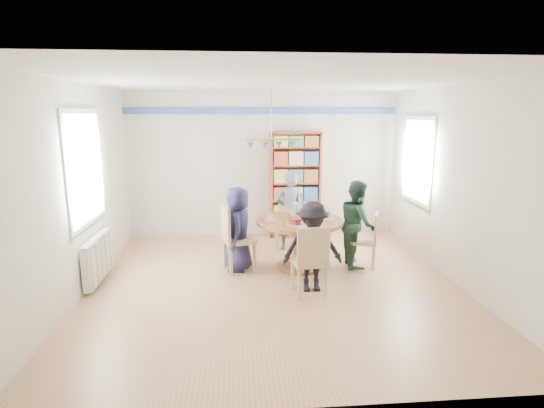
{
  "coord_description": "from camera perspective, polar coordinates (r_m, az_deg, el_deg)",
  "views": [
    {
      "loc": [
        -0.49,
        -5.43,
        2.3
      ],
      "look_at": [
        0.0,
        0.4,
        1.05
      ],
      "focal_mm": 28.0,
      "sensor_mm": 36.0,
      "label": 1
    }
  ],
  "objects": [
    {
      "name": "chair_right",
      "position": [
        6.6,
        12.91,
        -4.42
      ],
      "size": [
        0.48,
        0.48,
        0.84
      ],
      "color": "tan",
      "rests_on": "ground"
    },
    {
      "name": "room_shell",
      "position": [
        6.34,
        -2.71,
        6.14
      ],
      "size": [
        5.0,
        5.0,
        5.0
      ],
      "color": "white",
      "rests_on": "ground"
    },
    {
      "name": "radiator",
      "position": [
        6.36,
        -22.35,
        -6.76
      ],
      "size": [
        0.12,
        1.0,
        0.6
      ],
      "color": "silver",
      "rests_on": "ground"
    },
    {
      "name": "chair_near",
      "position": [
        5.41,
        5.23,
        -7.24
      ],
      "size": [
        0.47,
        0.47,
        0.94
      ],
      "color": "tan",
      "rests_on": "ground"
    },
    {
      "name": "dining_table",
      "position": [
        6.39,
        3.71,
        -3.81
      ],
      "size": [
        1.3,
        1.3,
        0.75
      ],
      "color": "brown",
      "rests_on": "ground"
    },
    {
      "name": "person_far",
      "position": [
        7.23,
        2.34,
        -0.92
      ],
      "size": [
        0.54,
        0.4,
        1.36
      ],
      "primitive_type": "imported",
      "rotation": [
        0.0,
        0.0,
        3.31
      ],
      "color": "gray",
      "rests_on": "ground"
    },
    {
      "name": "person_left",
      "position": [
        6.3,
        -4.57,
        -3.36
      ],
      "size": [
        0.42,
        0.63,
        1.26
      ],
      "primitive_type": "imported",
      "rotation": [
        0.0,
        0.0,
        -1.6
      ],
      "color": "#1B1937",
      "rests_on": "ground"
    },
    {
      "name": "chair_left",
      "position": [
        6.27,
        -5.19,
        -4.22
      ],
      "size": [
        0.54,
        0.54,
        0.99
      ],
      "color": "tan",
      "rests_on": "ground"
    },
    {
      "name": "person_near",
      "position": [
        5.57,
        5.47,
        -5.78
      ],
      "size": [
        0.78,
        0.46,
        1.2
      ],
      "primitive_type": "imported",
      "rotation": [
        0.0,
        0.0,
        -0.01
      ],
      "color": "black",
      "rests_on": "ground"
    },
    {
      "name": "bookshelf",
      "position": [
        7.96,
        3.13,
        2.44
      ],
      "size": [
        0.94,
        0.28,
        1.97
      ],
      "color": "maroon",
      "rests_on": "ground"
    },
    {
      "name": "person_right",
      "position": [
        6.59,
        11.37,
        -2.57
      ],
      "size": [
        0.54,
        0.67,
        1.33
      ],
      "primitive_type": "imported",
      "rotation": [
        0.0,
        0.0,
        1.52
      ],
      "color": "#193224",
      "rests_on": "ground"
    },
    {
      "name": "chair_far",
      "position": [
        7.35,
        2.33,
        -1.92
      ],
      "size": [
        0.53,
        0.53,
        0.96
      ],
      "color": "tan",
      "rests_on": "ground"
    },
    {
      "name": "tableware",
      "position": [
        6.34,
        3.5,
        -1.55
      ],
      "size": [
        1.05,
        1.05,
        0.28
      ],
      "color": "white",
      "rests_on": "dining_table"
    },
    {
      "name": "ground",
      "position": [
        5.92,
        0.33,
        -10.81
      ],
      "size": [
        5.0,
        5.0,
        0.0
      ],
      "primitive_type": "plane",
      "color": "tan"
    }
  ]
}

